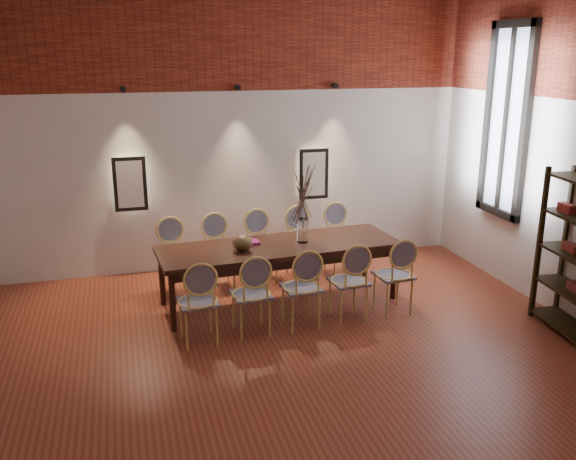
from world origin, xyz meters
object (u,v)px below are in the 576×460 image
object	(u,v)px
chair_far_a	(174,258)
book	(248,242)
chair_far_d	(302,244)
chair_near_b	(251,294)
chair_near_a	(198,302)
bowl	(243,243)
chair_near_e	(393,275)
chair_near_c	(301,287)
chair_far_b	(219,253)
dining_table	(279,273)
chair_far_e	(341,239)
chair_near_d	(349,281)
chair_far_c	(261,248)
vase	(303,230)

from	to	relation	value
chair_far_a	book	xyz separation A→B (m)	(0.87, -0.52, 0.30)
chair_far_d	chair_near_b	bearing A→B (deg)	51.99
chair_far_d	book	distance (m)	1.14
chair_near_a	chair_near_b	distance (m)	0.59
chair_far_a	bowl	bearing A→B (deg)	131.03
chair_near_b	chair_near_e	distance (m)	1.77
chair_near_b	chair_far_a	distance (m)	1.62
chair_near_c	chair_far_b	size ratio (longest dim) A/B	1.00
chair_near_b	book	size ratio (longest dim) A/B	3.62
chair_near_b	chair_near_c	size ratio (longest dim) A/B	1.00
dining_table	chair_far_e	world-z (taller)	chair_far_e
dining_table	chair_near_a	xyz separation A→B (m)	(-1.12, -0.84, 0.09)
chair_near_c	chair_near_e	distance (m)	1.18
chair_far_b	chair_far_d	world-z (taller)	same
chair_near_c	chair_far_d	xyz separation A→B (m)	(0.48, 1.55, 0.00)
chair_near_d	chair_near_e	distance (m)	0.59
chair_near_b	chair_near_e	size ratio (longest dim) A/B	1.00
dining_table	chair_far_d	world-z (taller)	chair_far_d
dining_table	chair_near_b	world-z (taller)	chair_near_b
chair_far_c	book	bearing A→B (deg)	59.55
chair_far_a	chair_far_c	distance (m)	1.18
chair_far_a	chair_far_b	xyz separation A→B (m)	(0.59, 0.04, 0.00)
chair_far_b	chair_far_d	xyz separation A→B (m)	(1.17, 0.09, 0.00)
chair_far_a	bowl	distance (m)	1.13
chair_near_a	chair_near_e	distance (m)	2.35
chair_far_c	chair_near_c	bearing A→B (deg)	90.00
chair_near_c	vase	distance (m)	0.92
bowl	book	bearing A→B (deg)	62.59
chair_far_c	bowl	size ratio (longest dim) A/B	3.92
chair_near_c	book	size ratio (longest dim) A/B	3.62
chair_near_a	book	size ratio (longest dim) A/B	3.62
chair_near_d	book	xyz separation A→B (m)	(-1.00, 0.85, 0.30)
book	chair_near_c	bearing A→B (deg)	-65.24
vase	chair_far_a	bearing A→B (deg)	157.29
chair_near_b	chair_far_a	world-z (taller)	same
dining_table	chair_near_d	world-z (taller)	chair_near_d
chair_far_c	chair_far_a	bearing A→B (deg)	-0.00
chair_far_c	vase	xyz separation A→B (m)	(0.36, -0.73, 0.43)
chair_far_a	chair_far_b	bearing A→B (deg)	180.00
chair_near_b	chair_far_c	distance (m)	1.62
dining_table	chair_far_d	bearing A→B (deg)	51.99
chair_near_a	chair_far_a	size ratio (longest dim) A/B	1.00
chair_near_b	chair_far_a	bearing A→B (deg)	111.35
chair_far_b	chair_far_e	distance (m)	1.77
chair_near_a	chair_near_c	size ratio (longest dim) A/B	1.00
chair_near_c	chair_near_d	bearing A→B (deg)	0.00
chair_near_c	chair_far_e	world-z (taller)	same
dining_table	chair_near_c	xyz separation A→B (m)	(0.06, -0.75, 0.09)
chair_near_d	chair_far_e	bearing A→B (deg)	68.65
chair_far_a	chair_near_c	bearing A→B (deg)	128.01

